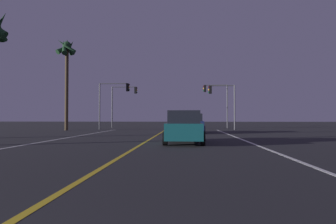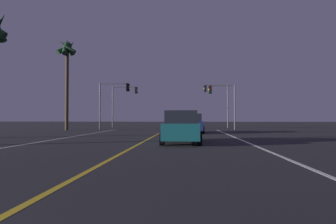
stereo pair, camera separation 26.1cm
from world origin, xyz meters
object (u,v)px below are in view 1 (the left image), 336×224
Objects in this scene: car_lead_same_lane at (184,127)px; traffic_light_far_right at (216,96)px; traffic_light_near_right at (221,96)px; traffic_light_near_left at (114,95)px; car_ahead_far at (193,124)px; palm_tree_left_far at (67,56)px; traffic_light_far_left at (124,97)px.

traffic_light_far_right reaches higher than car_lead_same_lane.
traffic_light_far_right is at bearing -89.67° from traffic_light_near_right.
traffic_light_near_left is (-12.19, 0.00, 0.26)m from traffic_light_near_right.
traffic_light_far_right reaches higher than car_ahead_far.
car_ahead_far is 13.12m from traffic_light_far_right.
palm_tree_left_far reaches higher than car_ahead_far.
traffic_light_far_right is at bearing 25.49° from palm_tree_left_far.
car_ahead_far is at bearing -37.36° from traffic_light_near_left.
traffic_light_far_left is 9.92m from palm_tree_left_far.
traffic_light_near_left is at bearing 24.34° from traffic_light_far_right.
traffic_light_far_left is at bearing 20.07° from car_lead_same_lane.
traffic_light_far_left is at bearing 0.00° from traffic_light_far_right.
traffic_light_near_left is (-8.79, 6.71, 3.17)m from car_ahead_far.
traffic_light_near_left is 0.93× the size of traffic_light_far_right.
traffic_light_far_right reaches higher than traffic_light_far_left.
traffic_light_near_right is 13.44m from traffic_light_far_left.
palm_tree_left_far is at bearing 41.39° from car_lead_same_lane.
car_lead_same_lane is at bearing 176.04° from car_ahead_far.
palm_tree_left_far is at bearing -151.53° from traffic_light_near_left.
traffic_light_far_left is (-12.23, 0.00, -0.10)m from traffic_light_far_right.
traffic_light_far_right is at bearing -10.32° from car_lead_same_lane.
palm_tree_left_far reaches higher than traffic_light_far_left.
palm_tree_left_far reaches higher than traffic_light_near_right.
traffic_light_near_right is 5.52m from traffic_light_far_right.
car_ahead_far is 0.75× the size of traffic_light_far_right.
car_lead_same_lane is at bearing 76.32° from traffic_light_near_right.
traffic_light_far_left is (-8.86, 12.21, 3.31)m from car_ahead_far.
traffic_light_near_left is 6.53m from palm_tree_left_far.
traffic_light_near_right is 0.87× the size of traffic_light_far_right.
palm_tree_left_far reaches higher than traffic_light_near_left.
palm_tree_left_far reaches higher than traffic_light_far_right.
traffic_light_far_left is at bearing 35.96° from car_ahead_far.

